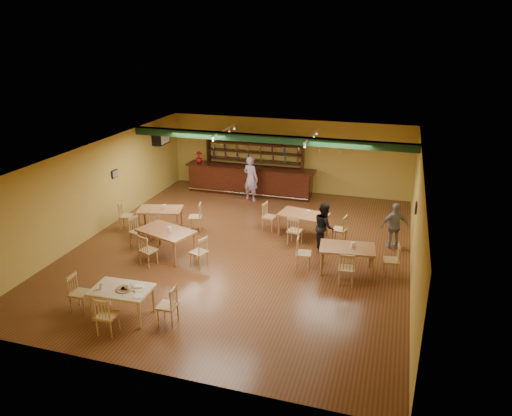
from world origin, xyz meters
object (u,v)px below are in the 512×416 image
(dining_table_d, at_px, (346,259))
(patron_bar, at_px, (251,179))
(near_table, at_px, (123,302))
(dining_table_c, at_px, (167,243))
(bar_counter, at_px, (250,180))
(dining_table_a, at_px, (161,219))
(patron_right_a, at_px, (324,226))
(dining_table_b, at_px, (303,225))

(dining_table_d, xyz_separation_m, patron_bar, (-4.34, 4.92, 0.52))
(near_table, bearing_deg, dining_table_c, 96.24)
(bar_counter, xyz_separation_m, dining_table_c, (-0.62, -6.27, -0.16))
(dining_table_a, height_order, patron_right_a, patron_right_a)
(patron_bar, bearing_deg, dining_table_c, 100.82)
(near_table, bearing_deg, dining_table_b, 59.73)
(dining_table_b, bearing_deg, dining_table_a, -160.32)
(bar_counter, bearing_deg, patron_bar, -70.30)
(dining_table_c, distance_m, dining_table_d, 5.29)
(dining_table_d, xyz_separation_m, near_table, (-4.76, -3.79, -0.01))
(bar_counter, bearing_deg, dining_table_c, -95.66)
(near_table, bearing_deg, patron_bar, 84.79)
(dining_table_c, height_order, patron_bar, patron_bar)
(dining_table_d, relative_size, patron_bar, 0.84)
(dining_table_c, bearing_deg, patron_bar, 98.78)
(dining_table_d, bearing_deg, bar_counter, 122.50)
(dining_table_c, height_order, patron_right_a, patron_right_a)
(dining_table_c, bearing_deg, dining_table_b, 54.33)
(dining_table_a, bearing_deg, patron_bar, 46.04)
(bar_counter, distance_m, dining_table_c, 6.30)
(dining_table_c, bearing_deg, bar_counter, 102.68)
(dining_table_a, bearing_deg, dining_table_b, -4.83)
(bar_counter, height_order, dining_table_d, bar_counter)
(patron_right_a, bearing_deg, dining_table_c, 91.21)
(dining_table_d, relative_size, near_table, 1.10)
(dining_table_b, bearing_deg, patron_bar, 143.28)
(dining_table_c, distance_m, patron_bar, 5.54)
(bar_counter, distance_m, near_table, 9.54)
(dining_table_a, xyz_separation_m, near_table, (1.63, -5.06, 0.00))
(dining_table_c, height_order, dining_table_d, dining_table_c)
(near_table, distance_m, patron_bar, 8.74)
(dining_table_d, bearing_deg, dining_table_a, 162.37)
(dining_table_c, bearing_deg, near_table, -62.95)
(dining_table_d, bearing_deg, patron_right_a, 117.19)
(dining_table_b, height_order, near_table, dining_table_b)
(bar_counter, relative_size, dining_table_b, 3.46)
(dining_table_a, relative_size, patron_right_a, 0.97)
(bar_counter, distance_m, patron_bar, 0.94)
(dining_table_c, bearing_deg, patron_right_a, 40.76)
(bar_counter, bearing_deg, dining_table_a, -111.33)
(dining_table_c, xyz_separation_m, dining_table_d, (5.26, 0.52, -0.03))
(patron_right_a, bearing_deg, dining_table_a, 69.08)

